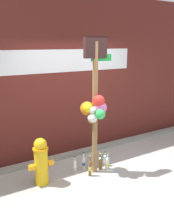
{
  "coord_description": "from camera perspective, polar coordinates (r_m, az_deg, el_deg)",
  "views": [
    {
      "loc": [
        -2.61,
        -3.42,
        2.41
      ],
      "look_at": [
        -0.29,
        0.36,
        1.22
      ],
      "focal_mm": 41.31,
      "sensor_mm": 36.0,
      "label": 1
    }
  ],
  "objects": [
    {
      "name": "fire_hydrant",
      "position": [
        4.61,
        -10.13,
        -10.66
      ],
      "size": [
        0.45,
        0.27,
        0.85
      ],
      "color": "gold",
      "rests_on": "ground_plane"
    },
    {
      "name": "curb_strip",
      "position": [
        5.83,
        -1.95,
        -8.99
      ],
      "size": [
        8.0,
        0.12,
        0.08
      ],
      "primitive_type": "cube",
      "color": "gray",
      "rests_on": "ground_plane"
    },
    {
      "name": "ground_plane",
      "position": [
        4.94,
        5.26,
        -14.27
      ],
      "size": [
        14.0,
        14.0,
        0.0
      ],
      "primitive_type": "plane",
      "color": "#9E9B93"
    },
    {
      "name": "bottle_5",
      "position": [
        4.9,
        0.67,
        -12.25
      ],
      "size": [
        0.06,
        0.06,
        0.41
      ],
      "color": "brown",
      "rests_on": "ground_plane"
    },
    {
      "name": "bottle_6",
      "position": [
        5.17,
        -0.74,
        -11.09
      ],
      "size": [
        0.06,
        0.06,
        0.35
      ],
      "color": "silver",
      "rests_on": "ground_plane"
    },
    {
      "name": "bottle_4",
      "position": [
        5.16,
        4.54,
        -11.17
      ],
      "size": [
        0.08,
        0.08,
        0.34
      ],
      "color": "silver",
      "rests_on": "ground_plane"
    },
    {
      "name": "bottle_1",
      "position": [
        5.3,
        4.02,
        -10.59
      ],
      "size": [
        0.07,
        0.07,
        0.31
      ],
      "color": "#93CCE0",
      "rests_on": "ground_plane"
    },
    {
      "name": "litter_0",
      "position": [
        5.38,
        15.67,
        -12.13
      ],
      "size": [
        0.14,
        0.14,
        0.01
      ],
      "primitive_type": "cube",
      "rotation": [
        0.0,
        0.0,
        0.79
      ],
      "color": "#8C99B2",
      "rests_on": "ground_plane"
    },
    {
      "name": "litter_1",
      "position": [
        5.14,
        6.69,
        -13.02
      ],
      "size": [
        0.15,
        0.15,
        0.01
      ],
      "primitive_type": "cube",
      "rotation": [
        0.0,
        0.0,
        2.44
      ],
      "color": "#8C99B2",
      "rests_on": "ground_plane"
    },
    {
      "name": "bottle_2",
      "position": [
        5.1,
        -2.7,
        -11.67
      ],
      "size": [
        0.07,
        0.07,
        0.3
      ],
      "color": "silver",
      "rests_on": "ground_plane"
    },
    {
      "name": "bottle_0",
      "position": [
        5.22,
        1.18,
        -11.06
      ],
      "size": [
        0.06,
        0.06,
        0.32
      ],
      "color": "#93CCE0",
      "rests_on": "ground_plane"
    },
    {
      "name": "building_wall",
      "position": [
        5.67,
        -3.87,
        7.94
      ],
      "size": [
        10.0,
        0.21,
        3.43
      ],
      "color": "#561E19",
      "rests_on": "ground_plane"
    },
    {
      "name": "memorial_post",
      "position": [
        4.62,
        1.63,
        2.21
      ],
      "size": [
        0.57,
        0.54,
        2.52
      ],
      "color": "olive",
      "rests_on": "ground_plane"
    },
    {
      "name": "bottle_3",
      "position": [
        5.14,
        2.99,
        -11.12
      ],
      "size": [
        0.07,
        0.07,
        0.34
      ],
      "color": "brown",
      "rests_on": "ground_plane"
    }
  ]
}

